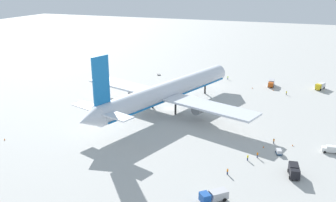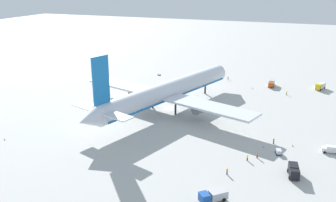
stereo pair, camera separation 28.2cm
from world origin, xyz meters
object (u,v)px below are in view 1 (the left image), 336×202
(ground_worker_4, at_px, (257,155))
(baggage_cart_0, at_px, (279,152))
(service_truck_2, at_px, (214,196))
(traffic_cone_4, at_px, (264,147))
(airliner, at_px, (167,92))
(ground_worker_1, at_px, (228,78))
(ground_worker_0, at_px, (286,93))
(ground_worker_3, at_px, (227,171))
(ground_worker_2, at_px, (274,141))
(service_truck_3, at_px, (320,86))
(ground_worker_5, at_px, (248,158))
(service_truck_0, at_px, (294,170))
(traffic_cone_2, at_px, (5,139))
(traffic_cone_3, at_px, (273,90))
(service_truck_1, at_px, (271,83))
(baggage_cart_1, at_px, (159,74))
(service_van, at_px, (331,149))
(traffic_cone_0, at_px, (252,88))
(traffic_cone_1, at_px, (293,145))

(ground_worker_4, bearing_deg, baggage_cart_0, -49.90)
(service_truck_2, xyz_separation_m, traffic_cone_4, (30.36, -6.85, -1.06))
(airliner, height_order, ground_worker_1, airliner)
(ground_worker_0, xyz_separation_m, ground_worker_3, (-71.85, 9.23, -0.04))
(baggage_cart_0, xyz_separation_m, ground_worker_2, (6.19, 1.95, 0.12))
(service_truck_3, height_order, ground_worker_5, service_truck_3)
(airliner, distance_m, ground_worker_2, 42.84)
(baggage_cart_0, height_order, traffic_cone_4, baggage_cart_0)
(baggage_cart_0, relative_size, traffic_cone_4, 5.64)
(service_truck_0, height_order, traffic_cone_2, service_truck_0)
(ground_worker_0, xyz_separation_m, traffic_cone_3, (4.42, 5.63, -0.60))
(service_truck_1, bearing_deg, service_truck_0, -170.43)
(airliner, xyz_separation_m, ground_worker_4, (-26.53, -36.06, -6.01))
(service_truck_3, xyz_separation_m, ground_worker_1, (1.65, 40.74, -0.60))
(service_truck_0, distance_m, baggage_cart_1, 103.16)
(ground_worker_1, xyz_separation_m, ground_worker_4, (-75.71, -24.08, -0.06))
(ground_worker_2, bearing_deg, airliner, 67.87)
(service_truck_0, height_order, traffic_cone_3, service_truck_0)
(service_truck_1, bearing_deg, traffic_cone_2, 142.04)
(ground_worker_4, bearing_deg, service_van, -60.60)
(ground_worker_4, xyz_separation_m, traffic_cone_4, (6.86, -0.81, -0.57))
(service_truck_0, bearing_deg, ground_worker_1, 22.24)
(ground_worker_1, relative_size, traffic_cone_2, 3.22)
(ground_worker_5, bearing_deg, ground_worker_4, -42.09)
(traffic_cone_0, relative_size, traffic_cone_4, 1.00)
(ground_worker_4, distance_m, ground_worker_5, 3.29)
(baggage_cart_0, height_order, ground_worker_5, ground_worker_5)
(service_truck_2, bearing_deg, service_van, -35.88)
(ground_worker_3, bearing_deg, traffic_cone_0, 3.94)
(service_truck_3, bearing_deg, airliner, 132.04)
(baggage_cart_0, distance_m, traffic_cone_3, 60.93)
(service_truck_1, xyz_separation_m, traffic_cone_1, (-60.66, -12.12, -1.17))
(airliner, bearing_deg, service_van, -106.46)
(ground_worker_4, distance_m, traffic_cone_4, 6.93)
(ground_worker_4, distance_m, traffic_cone_2, 73.25)
(service_truck_3, relative_size, ground_worker_2, 3.86)
(service_truck_1, xyz_separation_m, ground_worker_4, (-71.59, -3.65, -0.61))
(ground_worker_5, bearing_deg, airliner, 49.44)
(traffic_cone_0, bearing_deg, ground_worker_3, -176.06)
(service_truck_1, bearing_deg, traffic_cone_3, -166.59)
(service_truck_3, height_order, traffic_cone_3, service_truck_3)
(airliner, distance_m, ground_worker_5, 44.97)
(service_truck_3, relative_size, traffic_cone_2, 11.67)
(baggage_cart_1, xyz_separation_m, traffic_cone_0, (-7.08, -47.02, 0.01))
(ground_worker_0, bearing_deg, traffic_cone_0, 73.76)
(service_truck_0, relative_size, ground_worker_5, 3.40)
(traffic_cone_0, bearing_deg, ground_worker_1, 50.01)
(service_truck_1, relative_size, traffic_cone_3, 12.55)
(service_truck_1, xyz_separation_m, ground_worker_1, (4.12, 20.42, -0.55))
(airliner, distance_m, traffic_cone_1, 47.63)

